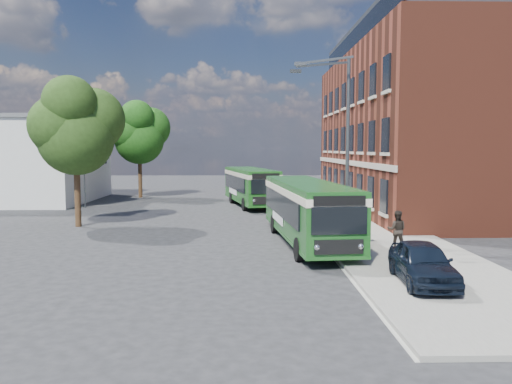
{
  "coord_description": "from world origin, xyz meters",
  "views": [
    {
      "loc": [
        0.2,
        -26.42,
        4.66
      ],
      "look_at": [
        0.78,
        1.69,
        2.2
      ],
      "focal_mm": 35.0,
      "sensor_mm": 36.0,
      "label": 1
    }
  ],
  "objects_px": {
    "bus_front": "(307,206)",
    "parked_car": "(422,262)",
    "street_lamp": "(340,146)",
    "bus_rear": "(251,183)"
  },
  "relations": [
    {
      "from": "bus_front",
      "to": "bus_rear",
      "type": "distance_m",
      "value": 16.23
    },
    {
      "from": "bus_rear",
      "to": "bus_front",
      "type": "bearing_deg",
      "value": -80.79
    },
    {
      "from": "bus_front",
      "to": "parked_car",
      "type": "xyz_separation_m",
      "value": [
        2.93,
        -7.99,
        -0.98
      ]
    },
    {
      "from": "street_lamp",
      "to": "bus_rear",
      "type": "distance_m",
      "value": 16.72
    },
    {
      "from": "bus_front",
      "to": "parked_car",
      "type": "distance_m",
      "value": 8.57
    },
    {
      "from": "bus_front",
      "to": "parked_car",
      "type": "relative_size",
      "value": 2.89
    },
    {
      "from": "bus_rear",
      "to": "parked_car",
      "type": "relative_size",
      "value": 2.51
    },
    {
      "from": "street_lamp",
      "to": "parked_car",
      "type": "relative_size",
      "value": 2.18
    },
    {
      "from": "bus_rear",
      "to": "parked_car",
      "type": "bearing_deg",
      "value": -77.04
    },
    {
      "from": "bus_rear",
      "to": "parked_car",
      "type": "height_order",
      "value": "bus_rear"
    }
  ]
}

